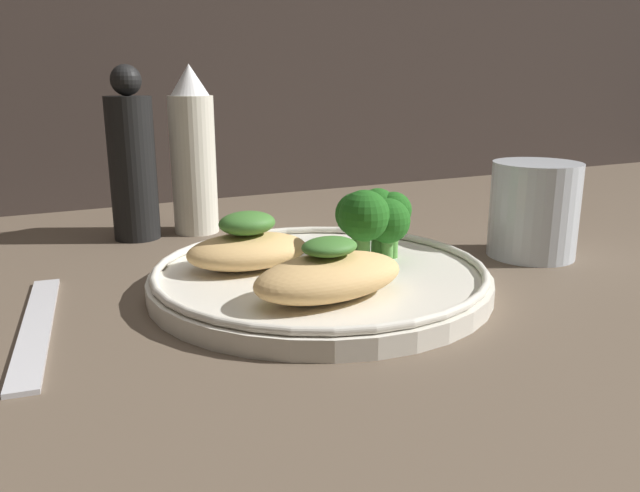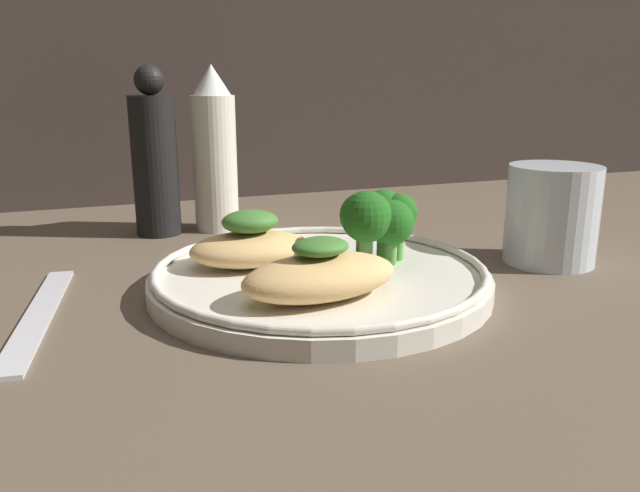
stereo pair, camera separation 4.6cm
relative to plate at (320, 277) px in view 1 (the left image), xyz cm
name	(u,v)px [view 1 (the left image)]	position (x,y,z in cm)	size (l,w,h in cm)	color
ground_plane	(320,296)	(0.00, 0.00, -1.49)	(180.00, 180.00, 1.00)	brown
plate	(320,277)	(0.00, 0.00, 0.00)	(25.47, 25.47, 2.00)	silver
grilled_meat_front	(329,275)	(-1.97, -5.39, 2.01)	(11.52, 7.17, 4.11)	tan
grilled_meat_middle	(248,247)	(-4.42, 3.50, 2.03)	(9.51, 6.29, 4.35)	tan
broccoli_bunch	(374,216)	(5.03, 0.71, 4.04)	(6.63, 5.67, 5.92)	#569942
sauce_bottle	(193,154)	(-3.39, 22.04, 7.05)	(4.50, 4.50, 16.80)	silver
pepper_grinder	(132,162)	(-9.41, 22.04, 6.60)	(4.46, 4.46, 16.71)	black
drinking_glass	(534,210)	(21.09, -0.03, 3.21)	(7.68, 7.68, 8.39)	silver
fork	(37,324)	(-19.60, 1.20, -0.69)	(4.08, 18.97, 0.60)	silver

